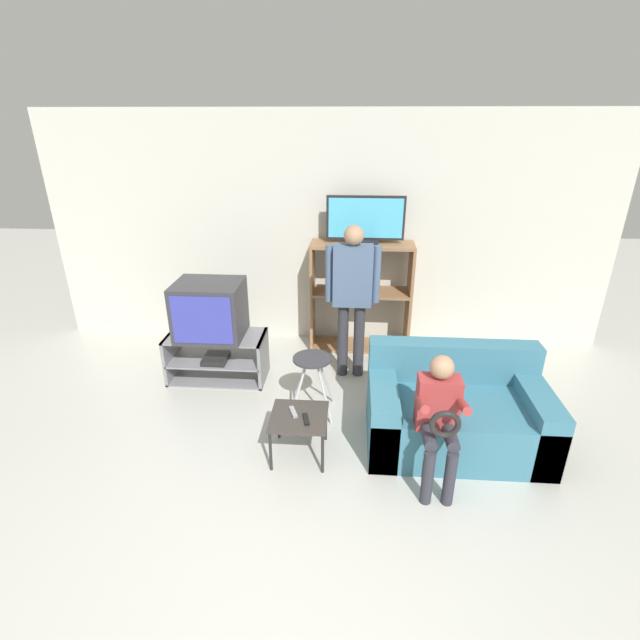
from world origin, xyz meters
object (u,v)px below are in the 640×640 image
(television_flat, at_px, (365,221))
(couch, at_px, (455,412))
(media_shelf, at_px, (360,296))
(remote_control_white, at_px, (293,412))
(remote_control_black, at_px, (306,419))
(television_main, at_px, (210,310))
(tv_stand, at_px, (217,357))
(person_standing_adult, at_px, (352,289))
(snack_table, at_px, (299,420))
(folding_stool, at_px, (312,368))
(person_seated_child, at_px, (439,413))

(television_flat, distance_m, couch, 2.22)
(media_shelf, xyz_separation_m, remote_control_white, (-0.53, -1.93, -0.26))
(remote_control_black, bearing_deg, television_main, 118.16)
(tv_stand, relative_size, person_standing_adult, 0.62)
(television_main, height_order, snack_table, television_main)
(person_standing_adult, bearing_deg, folding_stool, -115.12)
(remote_control_black, relative_size, person_standing_adult, 0.09)
(person_standing_adult, distance_m, person_seated_child, 1.69)
(television_main, xyz_separation_m, remote_control_black, (1.07, -1.19, -0.39))
(folding_stool, relative_size, remote_control_white, 3.95)
(remote_control_black, xyz_separation_m, person_seated_child, (0.96, -0.17, 0.22))
(folding_stool, bearing_deg, television_flat, 71.76)
(media_shelf, relative_size, snack_table, 2.81)
(folding_stool, distance_m, couch, 1.26)
(remote_control_black, height_order, remote_control_white, same)
(person_seated_child, bearing_deg, media_shelf, 103.75)
(media_shelf, xyz_separation_m, snack_table, (-0.48, -1.96, -0.31))
(tv_stand, relative_size, couch, 0.69)
(television_main, xyz_separation_m, snack_table, (1.00, -1.14, -0.44))
(tv_stand, distance_m, media_shelf, 1.72)
(tv_stand, xyz_separation_m, television_flat, (1.48, 0.84, 1.25))
(television_main, relative_size, person_seated_child, 0.65)
(tv_stand, relative_size, snack_table, 2.22)
(folding_stool, relative_size, person_seated_child, 0.57)
(television_flat, bearing_deg, person_standing_adult, -100.14)
(snack_table, bearing_deg, remote_control_white, 145.90)
(folding_stool, xyz_separation_m, couch, (1.21, -0.33, -0.19))
(media_shelf, bearing_deg, person_standing_adult, -98.25)
(television_main, height_order, person_standing_adult, person_standing_adult)
(tv_stand, relative_size, folding_stool, 1.74)
(tv_stand, xyz_separation_m, remote_control_black, (1.04, -1.19, 0.14))
(couch, bearing_deg, television_main, 158.94)
(snack_table, xyz_separation_m, person_seated_child, (1.02, -0.22, 0.27))
(folding_stool, xyz_separation_m, snack_table, (-0.05, -0.59, -0.14))
(television_main, bearing_deg, snack_table, -48.62)
(television_main, xyz_separation_m, television_flat, (1.51, 0.83, 0.72))
(remote_control_black, height_order, couch, couch)
(television_main, distance_m, remote_control_white, 1.51)
(media_shelf, height_order, remote_control_white, media_shelf)
(folding_stool, height_order, person_seated_child, person_seated_child)
(snack_table, bearing_deg, couch, 12.03)
(tv_stand, xyz_separation_m, folding_stool, (1.03, -0.54, 0.22))
(remote_control_black, distance_m, person_standing_adult, 1.52)
(television_flat, bearing_deg, remote_control_black, -102.40)
(snack_table, height_order, couch, couch)
(remote_control_white, distance_m, person_seated_child, 1.12)
(snack_table, bearing_deg, television_main, 131.38)
(media_shelf, xyz_separation_m, folding_stool, (-0.43, -1.37, -0.18))
(couch, bearing_deg, remote_control_white, -169.77)
(television_main, height_order, couch, television_main)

